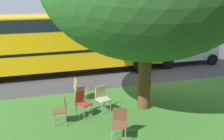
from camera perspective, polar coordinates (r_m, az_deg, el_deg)
ground at (r=12.62m, az=10.33°, el=-2.36°), size 80.00×80.00×0.00m
grass_verge at (r=10.11m, az=18.96°, el=-7.67°), size 48.00×6.00×0.01m
chair_0 at (r=9.21m, az=-2.10°, el=-5.64°), size 0.53×0.53×0.88m
chair_1 at (r=8.88m, az=-6.30°, el=-6.57°), size 0.58×0.58×0.88m
chair_2 at (r=10.12m, az=-7.09°, el=-3.72°), size 0.44×0.44×0.88m
chair_3 at (r=7.52m, az=1.60°, el=-10.81°), size 0.55×0.56×0.88m
chair_5 at (r=8.47m, az=-10.53°, el=-7.90°), size 0.46×0.46×0.88m
parked_car at (r=16.02m, az=14.84°, el=4.35°), size 3.70×1.92×1.65m
school_bus at (r=13.67m, az=-11.24°, el=6.59°), size 10.40×2.80×2.88m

